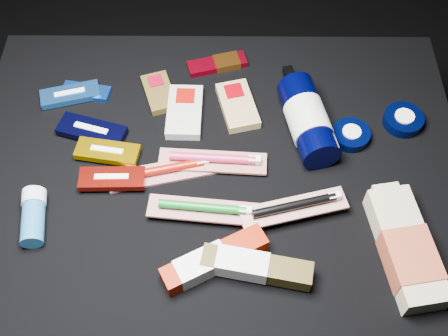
{
  "coord_description": "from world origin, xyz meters",
  "views": [
    {
      "loc": [
        0.02,
        -0.58,
        1.32
      ],
      "look_at": [
        0.01,
        0.01,
        0.42
      ],
      "focal_mm": 45.0,
      "sensor_mm": 36.0,
      "label": 1
    }
  ],
  "objects_px": {
    "deodorant_stick": "(33,216)",
    "toothpaste_carton_red": "(210,261)",
    "bodywash_bottle": "(406,250)",
    "lotion_bottle": "(308,120)"
  },
  "relations": [
    {
      "from": "lotion_bottle",
      "to": "toothpaste_carton_red",
      "type": "relative_size",
      "value": 1.31
    },
    {
      "from": "bodywash_bottle",
      "to": "deodorant_stick",
      "type": "height_order",
      "value": "bodywash_bottle"
    },
    {
      "from": "deodorant_stick",
      "to": "toothpaste_carton_red",
      "type": "distance_m",
      "value": 0.33
    },
    {
      "from": "bodywash_bottle",
      "to": "deodorant_stick",
      "type": "bearing_deg",
      "value": 164.95
    },
    {
      "from": "deodorant_stick",
      "to": "toothpaste_carton_red",
      "type": "height_order",
      "value": "deodorant_stick"
    },
    {
      "from": "lotion_bottle",
      "to": "deodorant_stick",
      "type": "relative_size",
      "value": 2.24
    },
    {
      "from": "lotion_bottle",
      "to": "toothpaste_carton_red",
      "type": "height_order",
      "value": "lotion_bottle"
    },
    {
      "from": "toothpaste_carton_red",
      "to": "lotion_bottle",
      "type": "bearing_deg",
      "value": 29.91
    },
    {
      "from": "lotion_bottle",
      "to": "toothpaste_carton_red",
      "type": "distance_m",
      "value": 0.35
    },
    {
      "from": "deodorant_stick",
      "to": "toothpaste_carton_red",
      "type": "bearing_deg",
      "value": -22.85
    }
  ]
}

